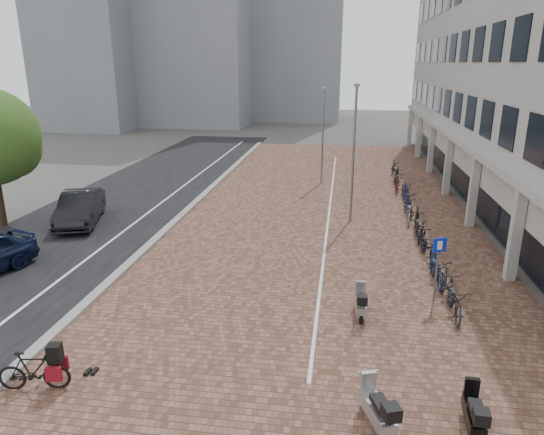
{
  "coord_description": "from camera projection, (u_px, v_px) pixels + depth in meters",
  "views": [
    {
      "loc": [
        2.77,
        -13.04,
        7.38
      ],
      "look_at": [
        0.0,
        6.0,
        1.3
      ],
      "focal_mm": 32.46,
      "sensor_mm": 36.0,
      "label": 1
    }
  ],
  "objects": [
    {
      "name": "scooter_front",
      "position": [
        361.0,
        302.0,
        14.86
      ],
      "size": [
        0.46,
        1.39,
        0.95
      ],
      "primitive_type": null,
      "rotation": [
        0.0,
        0.0,
        0.02
      ],
      "color": "gray",
      "rests_on": "ground"
    },
    {
      "name": "parking_line",
      "position": [
        330.0,
        208.0,
        25.92
      ],
      "size": [
        0.1,
        30.0,
        0.0
      ],
      "primitive_type": "cube",
      "color": "white",
      "rests_on": "plaza_brick"
    },
    {
      "name": "bg_towers",
      "position": [
        205.0,
        5.0,
        58.85
      ],
      "size": [
        33.0,
        23.0,
        32.0
      ],
      "color": "gray",
      "rests_on": "ground"
    },
    {
      "name": "curb",
      "position": [
        196.0,
        202.0,
        26.91
      ],
      "size": [
        0.35,
        42.0,
        0.14
      ],
      "primitive_type": "cube",
      "color": "gray",
      "rests_on": "ground"
    },
    {
      "name": "scooter_back",
      "position": [
        377.0,
        408.0,
        10.21
      ],
      "size": [
        0.97,
        1.62,
        1.06
      ],
      "primitive_type": null,
      "rotation": [
        0.0,
        0.0,
        0.34
      ],
      "color": "gray",
      "rests_on": "ground"
    },
    {
      "name": "shoes",
      "position": [
        91.0,
        373.0,
        12.16
      ],
      "size": [
        0.36,
        0.3,
        0.09
      ],
      "primitive_type": null,
      "rotation": [
        0.0,
        0.0,
        0.01
      ],
      "color": "black",
      "rests_on": "ground"
    },
    {
      "name": "scooter_mid",
      "position": [
        474.0,
        412.0,
        10.13
      ],
      "size": [
        0.55,
        1.46,
        0.98
      ],
      "primitive_type": null,
      "rotation": [
        0.0,
        0.0,
        -0.07
      ],
      "color": "black",
      "rests_on": "ground"
    },
    {
      "name": "lane_line",
      "position": [
        163.0,
        202.0,
        27.19
      ],
      "size": [
        0.12,
        44.0,
        0.0
      ],
      "primitive_type": "cube",
      "color": "white",
      "rests_on": "street_asphalt"
    },
    {
      "name": "street_asphalt",
      "position": [
        128.0,
        201.0,
        27.47
      ],
      "size": [
        8.0,
        50.0,
        0.03
      ],
      "primitive_type": "cube",
      "color": "black",
      "rests_on": "ground"
    },
    {
      "name": "car_dark",
      "position": [
        80.0,
        208.0,
        23.43
      ],
      "size": [
        2.92,
        4.89,
        1.52
      ],
      "primitive_type": "imported",
      "rotation": [
        0.0,
        0.0,
        0.3
      ],
      "color": "black",
      "rests_on": "ground"
    },
    {
      "name": "ground",
      "position": [
        244.0,
        317.0,
        14.91
      ],
      "size": [
        140.0,
        140.0,
        0.0
      ],
      "primitive_type": "plane",
      "color": "#474442",
      "rests_on": "ground"
    },
    {
      "name": "lamp_far",
      "position": [
        323.0,
        137.0,
        30.55
      ],
      "size": [
        0.12,
        0.12,
        5.87
      ],
      "primitive_type": "cylinder",
      "color": "slate",
      "rests_on": "ground"
    },
    {
      "name": "lamp_near",
      "position": [
        353.0,
        156.0,
        22.95
      ],
      "size": [
        0.12,
        0.12,
        6.42
      ],
      "primitive_type": "cylinder",
      "color": "gray",
      "rests_on": "ground"
    },
    {
      "name": "parking_sign",
      "position": [
        438.0,
        260.0,
        15.4
      ],
      "size": [
        0.44,
        0.21,
        2.21
      ],
      "rotation": [
        0.0,
        0.0,
        0.38
      ],
      "color": "slate",
      "rests_on": "ground"
    },
    {
      "name": "plaza_brick",
      "position": [
        326.0,
        209.0,
        25.95
      ],
      "size": [
        14.5,
        42.0,
        0.04
      ],
      "primitive_type": "cube",
      "color": "brown",
      "rests_on": "ground"
    },
    {
      "name": "hero_bike",
      "position": [
        33.0,
        370.0,
        11.46
      ],
      "size": [
        1.75,
        0.78,
        1.19
      ],
      "rotation": [
        0.0,
        0.0,
        1.76
      ],
      "color": "black",
      "rests_on": "ground"
    },
    {
      "name": "bike_row",
      "position": [
        412.0,
        210.0,
        23.95
      ],
      "size": [
        1.21,
        21.43,
        1.05
      ],
      "color": "black",
      "rests_on": "ground"
    }
  ]
}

